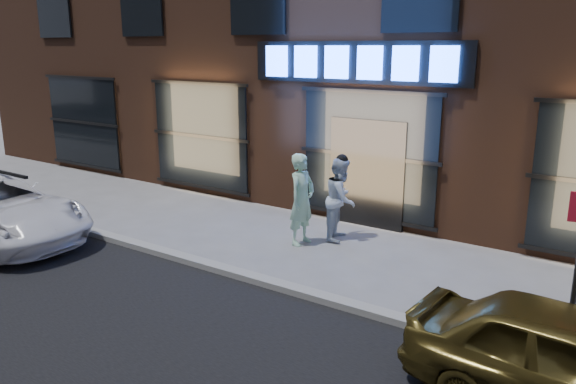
% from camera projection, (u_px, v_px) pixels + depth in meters
% --- Properties ---
extents(ground, '(90.00, 90.00, 0.00)m').
position_uv_depth(ground, '(261.00, 284.00, 9.60)').
color(ground, slate).
rests_on(ground, ground).
extents(curb, '(60.00, 0.25, 0.12)m').
position_uv_depth(curb, '(261.00, 280.00, 9.58)').
color(curb, gray).
rests_on(curb, ground).
extents(man_bowtie, '(0.48, 0.70, 1.87)m').
position_uv_depth(man_bowtie, '(302.00, 199.00, 11.33)').
color(man_bowtie, '#B9F3CE').
rests_on(man_bowtie, ground).
extents(man_cap, '(0.85, 0.98, 1.73)m').
position_uv_depth(man_cap, '(341.00, 199.00, 11.65)').
color(man_cap, white).
rests_on(man_cap, ground).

